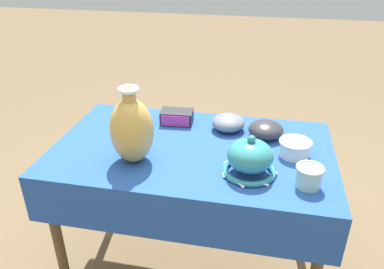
# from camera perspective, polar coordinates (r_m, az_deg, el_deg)

# --- Properties ---
(ground_plane) EXTENTS (14.00, 14.00, 0.00)m
(ground_plane) POSITION_cam_1_polar(r_m,az_deg,el_deg) (2.06, 0.05, -19.38)
(ground_plane) COLOR brown
(display_table) EXTENTS (1.19, 0.71, 0.71)m
(display_table) POSITION_cam_1_polar(r_m,az_deg,el_deg) (1.63, -0.04, -4.36)
(display_table) COLOR brown
(display_table) RESTS_ON ground_plane
(vase_tall_bulbous) EXTENTS (0.17, 0.17, 0.31)m
(vase_tall_bulbous) POSITION_cam_1_polar(r_m,az_deg,el_deg) (1.47, -9.16, 0.73)
(vase_tall_bulbous) COLOR gold
(vase_tall_bulbous) RESTS_ON display_table
(vase_dome_bell) EXTENTS (0.21, 0.22, 0.16)m
(vase_dome_bell) POSITION_cam_1_polar(r_m,az_deg,el_deg) (1.42, 8.80, -3.65)
(vase_dome_bell) COLOR teal
(vase_dome_bell) RESTS_ON display_table
(mosaic_tile_box) EXTENTS (0.16, 0.11, 0.06)m
(mosaic_tile_box) POSITION_cam_1_polar(r_m,az_deg,el_deg) (1.80, -2.32, 2.71)
(mosaic_tile_box) COLOR #232328
(mosaic_tile_box) RESTS_ON display_table
(bowl_shallow_charcoal) EXTENTS (0.16, 0.16, 0.07)m
(bowl_shallow_charcoal) POSITION_cam_1_polar(r_m,az_deg,el_deg) (1.70, 11.20, 0.75)
(bowl_shallow_charcoal) COLOR #2D2D33
(bowl_shallow_charcoal) RESTS_ON display_table
(cup_wide_celadon) EXTENTS (0.10, 0.10, 0.08)m
(cup_wide_celadon) POSITION_cam_1_polar(r_m,az_deg,el_deg) (1.40, 17.42, -6.00)
(cup_wide_celadon) COLOR #A8CCB7
(cup_wide_celadon) RESTS_ON display_table
(bowl_shallow_slate) EXTENTS (0.15, 0.15, 0.07)m
(bowl_shallow_slate) POSITION_cam_1_polar(r_m,az_deg,el_deg) (1.74, 5.55, 1.82)
(bowl_shallow_slate) COLOR slate
(bowl_shallow_slate) RESTS_ON display_table
(cup_wide_ivory) EXTENTS (0.13, 0.13, 0.07)m
(cup_wide_ivory) POSITION_cam_1_polar(r_m,az_deg,el_deg) (1.58, 15.40, -1.92)
(cup_wide_ivory) COLOR white
(cup_wide_ivory) RESTS_ON display_table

